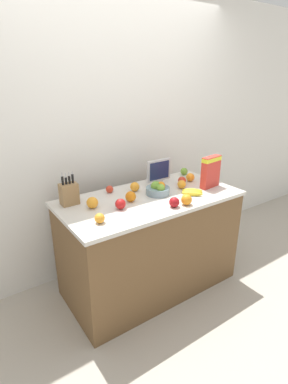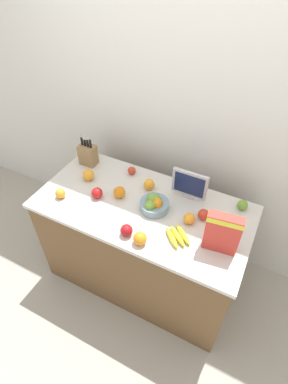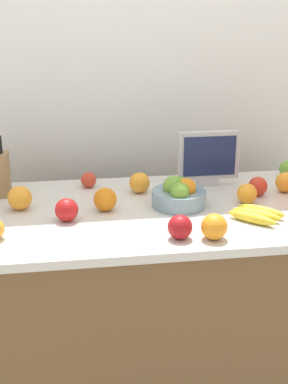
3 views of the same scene
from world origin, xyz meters
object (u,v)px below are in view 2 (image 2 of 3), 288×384
(apple_leftmost, at_px, (242,205))
(orange_front_right, at_px, (190,218))
(fruit_bowl, at_px, (154,204))
(apple_rightmost, at_px, (203,214))
(apple_middle, at_px, (126,230))
(cereal_box, at_px, (223,232))
(banana_bunch, at_px, (177,236))
(apple_by_knife_block, at_px, (132,171))
(orange_near_bowl, at_px, (223,218))
(orange_back_center, at_px, (60,193))
(orange_mid_right, at_px, (119,192))
(orange_front_left, at_px, (149,184))
(apple_front, at_px, (97,193))
(small_monitor, at_px, (190,185))
(orange_front_center, at_px, (140,238))
(knife_block, at_px, (88,154))
(orange_mid_left, at_px, (88,175))

(apple_leftmost, bearing_deg, orange_front_right, -135.05)
(fruit_bowl, xyz_separation_m, apple_rightmost, (0.33, 0.07, -0.01))
(apple_middle, relative_size, apple_rightmost, 1.06)
(cereal_box, xyz_separation_m, orange_front_right, (-0.24, 0.12, -0.12))
(banana_bunch, distance_m, apple_by_knife_block, 0.71)
(apple_by_knife_block, xyz_separation_m, orange_near_bowl, (0.78, -0.17, 0.01))
(cereal_box, xyz_separation_m, orange_back_center, (-1.15, -0.08, -0.12))
(apple_rightmost, bearing_deg, cereal_box, -49.14)
(apple_rightmost, relative_size, orange_back_center, 1.06)
(cereal_box, xyz_separation_m, orange_near_bowl, (-0.04, 0.21, -0.12))
(orange_front_right, distance_m, orange_mid_right, 0.54)
(apple_rightmost, xyz_separation_m, orange_front_left, (-0.46, 0.10, 0.00))
(apple_front, xyz_separation_m, orange_front_left, (0.29, 0.25, 0.00))
(small_monitor, relative_size, orange_front_right, 3.29)
(orange_front_left, distance_m, orange_front_center, 0.51)
(banana_bunch, relative_size, apple_front, 2.54)
(apple_by_knife_block, distance_m, orange_near_bowl, 0.80)
(small_monitor, height_order, banana_bunch, small_monitor)
(apple_by_knife_block, bearing_deg, knife_block, -173.73)
(apple_leftmost, relative_size, orange_mid_right, 0.85)
(apple_rightmost, bearing_deg, orange_mid_right, -173.25)
(orange_near_bowl, distance_m, orange_back_center, 1.15)
(knife_block, bearing_deg, orange_mid_right, -28.09)
(knife_block, distance_m, apple_rightmost, 1.04)
(small_monitor, bearing_deg, apple_middle, -114.39)
(orange_mid_left, bearing_deg, cereal_box, -9.24)
(small_monitor, bearing_deg, fruit_bowl, -128.22)
(apple_leftmost, xyz_separation_m, orange_front_left, (-0.67, -0.11, 0.00))
(apple_rightmost, height_order, orange_front_center, orange_front_center)
(orange_front_left, bearing_deg, apple_rightmost, -12.64)
(knife_block, bearing_deg, apple_leftmost, 2.51)
(orange_front_left, bearing_deg, apple_front, -139.14)
(cereal_box, relative_size, apple_rightmost, 3.74)
(orange_near_bowl, bearing_deg, fruit_bowl, -168.49)
(orange_mid_right, relative_size, orange_front_center, 1.00)
(fruit_bowl, relative_size, orange_front_center, 2.36)
(apple_front, relative_size, orange_near_bowl, 1.01)
(apple_front, distance_m, orange_mid_left, 0.22)
(fruit_bowl, distance_m, apple_by_knife_block, 0.42)
(fruit_bowl, height_order, apple_by_knife_block, fruit_bowl)
(cereal_box, distance_m, banana_bunch, 0.29)
(knife_block, height_order, orange_front_right, knife_block)
(orange_front_left, xyz_separation_m, orange_mid_right, (-0.15, -0.17, 0.00))
(orange_front_right, distance_m, orange_front_center, 0.37)
(cereal_box, bearing_deg, orange_mid_right, 163.63)
(knife_block, xyz_separation_m, banana_bunch, (0.94, -0.39, -0.07))
(orange_back_center, relative_size, orange_mid_right, 0.83)
(apple_by_knife_block, height_order, apple_middle, apple_middle)
(apple_middle, bearing_deg, orange_mid_right, 127.70)
(small_monitor, bearing_deg, apple_rightmost, -41.74)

